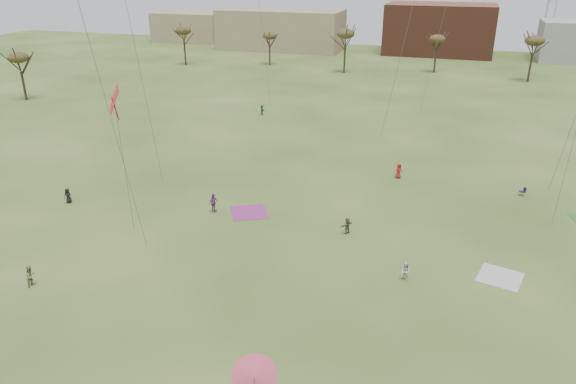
% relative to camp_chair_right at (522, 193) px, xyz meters
% --- Properties ---
extents(ground, '(260.00, 260.00, 0.00)m').
position_rel_camp_chair_right_xyz_m(ground, '(-18.69, -30.41, -0.26)').
color(ground, '#2F4E18').
rests_on(ground, ground).
extents(spectator_fore_b, '(0.65, 0.81, 1.60)m').
position_rel_camp_chair_right_xyz_m(spectator_fore_b, '(-34.96, -28.17, 0.54)').
color(spectator_fore_b, olive).
rests_on(spectator_fore_b, ground).
extents(spectator_fore_c, '(1.12, 1.35, 1.45)m').
position_rel_camp_chair_right_xyz_m(spectator_fore_c, '(-14.99, -13.30, 0.47)').
color(spectator_fore_c, brown).
rests_on(spectator_fore_c, ground).
extents(flyer_mid_a, '(0.81, 0.62, 1.49)m').
position_rel_camp_chair_right_xyz_m(flyer_mid_a, '(-42.04, -15.28, 0.49)').
color(flyer_mid_a, black).
rests_on(flyer_mid_a, ground).
extents(spectator_mid_d, '(0.71, 1.16, 1.84)m').
position_rel_camp_chair_right_xyz_m(spectator_mid_d, '(-27.77, -12.85, 0.66)').
color(spectator_mid_d, '#8D3D93').
rests_on(spectator_mid_d, ground).
extents(spectator_mid_e, '(0.93, 0.89, 1.52)m').
position_rel_camp_chair_right_xyz_m(spectator_mid_e, '(-9.40, -19.29, 0.50)').
color(spectator_mid_e, silver).
rests_on(spectator_mid_e, ground).
extents(flyer_far_a, '(1.18, 1.44, 1.54)m').
position_rel_camp_chair_right_xyz_m(flyer_far_a, '(-35.46, 20.94, 0.51)').
color(flyer_far_a, '#216425').
rests_on(flyer_far_a, ground).
extents(flyer_far_b, '(0.97, 0.89, 1.66)m').
position_rel_camp_chair_right_xyz_m(flyer_far_b, '(-12.39, 0.98, 0.57)').
color(flyer_far_b, '#AB221D').
rests_on(flyer_far_b, ground).
extents(blanket_cream, '(3.63, 3.63, 0.03)m').
position_rel_camp_chair_right_xyz_m(blanket_cream, '(-2.70, -16.68, -0.26)').
color(blanket_cream, silver).
rests_on(blanket_cream, ground).
extents(blanket_plum, '(4.41, 4.41, 0.03)m').
position_rel_camp_chair_right_xyz_m(blanket_plum, '(-24.59, -11.99, -0.26)').
color(blanket_plum, '#972E83').
rests_on(blanket_plum, ground).
extents(camp_chair_right, '(0.69, 0.66, 0.87)m').
position_rel_camp_chair_right_xyz_m(camp_chair_right, '(0.00, 0.00, 0.00)').
color(camp_chair_right, '#161438').
rests_on(camp_chair_right, ground).
extents(tree_line, '(117.44, 49.32, 8.91)m').
position_rel_camp_chair_right_xyz_m(tree_line, '(-21.53, 48.72, 6.83)').
color(tree_line, '#3A2B1E').
rests_on(tree_line, ground).
extents(building_tan, '(32.00, 14.00, 10.00)m').
position_rel_camp_chair_right_xyz_m(building_tan, '(-53.69, 84.59, 4.74)').
color(building_tan, '#937F60').
rests_on(building_tan, ground).
extents(building_brick, '(26.00, 16.00, 12.00)m').
position_rel_camp_chair_right_xyz_m(building_brick, '(-13.69, 89.59, 5.74)').
color(building_brick, brown).
rests_on(building_brick, ground).
extents(building_tan_west, '(20.00, 12.00, 8.00)m').
position_rel_camp_chair_right_xyz_m(building_tan_west, '(-83.69, 91.59, 3.74)').
color(building_tan_west, '#937F60').
rests_on(building_tan_west, ground).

